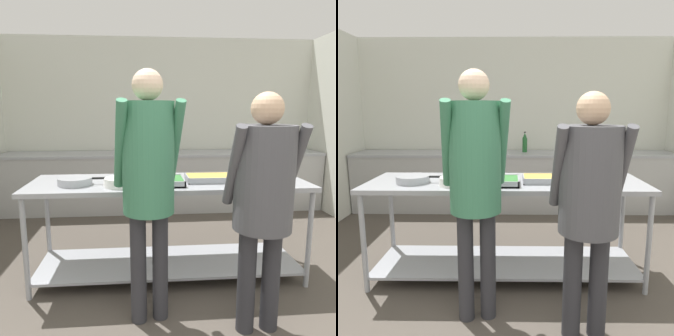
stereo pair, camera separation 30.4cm
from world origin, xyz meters
The scene contains 11 objects.
wall_rear centered at (0.00, 4.31, 1.33)m, with size 5.02×0.06×2.65m.
back_counter centered at (0.00, 3.94, 0.45)m, with size 4.86×0.65×0.89m.
serving_counter centered at (-0.09, 1.86, 0.61)m, with size 2.48×0.76×0.91m.
sauce_pan centered at (-0.91, 1.77, 0.94)m, with size 0.43×0.29×0.06m.
plate_stack centered at (-0.52, 1.68, 0.94)m, with size 0.28×0.28×0.07m.
serving_tray_vegetables centered at (-0.16, 1.73, 0.93)m, with size 0.37×0.31×0.05m.
serving_tray_roast centered at (0.30, 1.82, 0.93)m, with size 0.48×0.28×0.05m.
serving_tray_greens centered at (0.75, 1.97, 0.93)m, with size 0.37×0.30×0.05m.
guest_serving_left centered at (-0.30, 1.19, 1.13)m, with size 0.51×0.42×1.81m.
guest_serving_right centered at (0.46, 1.01, 1.01)m, with size 0.49×0.39×1.66m.
water_bottle centered at (0.16, 4.00, 1.04)m, with size 0.08×0.08×0.31m.
Camera 1 is at (-0.35, -1.03, 1.55)m, focal length 35.00 mm.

